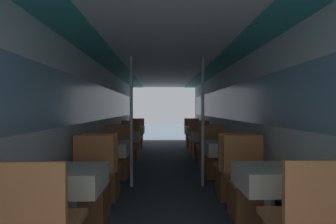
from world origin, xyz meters
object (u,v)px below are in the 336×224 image
at_px(dining_table_left_3, 134,131).
at_px(chair_right_far_1, 216,161).
at_px(dining_table_right_2, 205,137).
at_px(chair_right_far_3, 192,138).
at_px(dining_table_left_2, 126,138).
at_px(chair_right_far_2, 201,147).
at_px(support_pole_right_1, 203,122).
at_px(chair_left_far_2, 129,147).
at_px(chair_right_near_3, 197,143).
at_px(chair_right_near_1, 233,177).
at_px(chair_right_far_0, 249,193).
at_px(chair_left_far_3, 136,139).
at_px(dining_table_right_1, 223,150).
at_px(chair_left_near_2, 122,155).
at_px(support_pole_left_1, 131,122).
at_px(chair_left_far_1, 117,161).
at_px(chair_right_near_2, 209,155).
at_px(chair_left_near_1, 103,178).
at_px(dining_table_right_3, 195,131).
at_px(chair_left_far_0, 89,194).
at_px(dining_table_left_1, 111,150).
at_px(dining_table_left_0, 71,182).
at_px(chair_left_near_3, 132,143).

relative_size(dining_table_left_3, chair_right_far_1, 0.77).
height_order(dining_table_right_2, chair_right_far_3, chair_right_far_3).
xyz_separation_m(dining_table_left_2, chair_right_far_3, (1.80, 2.39, -0.29)).
height_order(dining_table_right_2, chair_right_far_2, chair_right_far_2).
bearing_deg(support_pole_right_1, chair_left_far_2, 121.54).
xyz_separation_m(chair_right_near_3, chair_right_far_3, (0.00, 1.16, 0.00)).
bearing_deg(chair_right_near_1, chair_right_far_0, -90.00).
relative_size(chair_left_far_3, dining_table_right_1, 1.30).
height_order(support_pole_right_1, chair_right_far_3, support_pole_right_1).
relative_size(chair_left_near_2, chair_right_far_0, 1.00).
bearing_deg(chair_left_near_2, chair_right_far_0, -54.01).
bearing_deg(support_pole_left_1, chair_right_near_3, 64.31).
xyz_separation_m(chair_left_far_1, chair_left_far_3, (0.00, 3.63, 0.00)).
bearing_deg(chair_right_near_2, dining_table_left_3, 126.90).
relative_size(chair_left_near_1, dining_table_left_3, 1.30).
height_order(chair_right_far_1, dining_table_right_3, chair_right_far_1).
bearing_deg(chair_left_near_1, chair_left_near_2, 90.00).
relative_size(chair_left_near_2, chair_left_far_3, 1.00).
bearing_deg(dining_table_right_2, chair_left_far_0, -120.48).
bearing_deg(chair_right_far_0, chair_left_far_1, -45.29).
bearing_deg(chair_right_far_0, chair_left_near_1, -20.14).
bearing_deg(chair_right_far_0, chair_left_near_2, -54.01).
relative_size(chair_left_far_0, chair_right_far_0, 1.00).
distance_m(chair_right_near_1, chair_right_near_3, 3.63).
bearing_deg(chair_right_far_3, chair_right_near_3, 90.00).
relative_size(chair_left_far_3, chair_right_near_2, 1.00).
relative_size(chair_left_far_2, dining_table_right_2, 1.30).
bearing_deg(chair_right_far_1, chair_left_far_2, -45.29).
bearing_deg(chair_right_far_0, dining_table_right_3, -90.00).
relative_size(dining_table_left_1, chair_left_near_2, 0.77).
distance_m(support_pole_left_1, dining_table_left_2, 1.90).
bearing_deg(chair_left_near_2, support_pole_right_1, -40.11).
xyz_separation_m(dining_table_left_0, chair_left_far_0, (0.00, 0.58, -0.29)).
height_order(chair_left_far_3, dining_table_right_3, chair_left_far_3).
xyz_separation_m(chair_left_far_1, chair_right_near_3, (1.80, 2.47, 0.00)).
height_order(chair_left_far_3, chair_right_far_1, same).
relative_size(dining_table_left_0, chair_left_far_2, 0.77).
height_order(chair_left_near_3, chair_right_far_1, same).
bearing_deg(chair_left_far_0, dining_table_left_1, -90.00).
bearing_deg(chair_right_far_1, dining_table_left_0, 53.10).
xyz_separation_m(chair_left_far_0, dining_table_right_1, (1.80, 1.24, 0.29)).
bearing_deg(chair_right_far_2, chair_left_far_2, 0.00).
height_order(chair_left_far_2, support_pole_right_1, support_pole_right_1).
bearing_deg(dining_table_left_2, dining_table_left_1, -90.00).
relative_size(chair_left_far_2, chair_right_near_1, 1.00).
xyz_separation_m(chair_right_near_2, chair_right_far_2, (0.00, 1.16, 0.00)).
bearing_deg(dining_table_right_3, chair_left_near_2, -126.90).
xyz_separation_m(chair_right_near_1, chair_right_far_3, (0.00, 4.78, 0.00)).
height_order(dining_table_left_1, chair_right_far_3, chair_right_far_3).
distance_m(dining_table_left_0, chair_right_far_1, 3.01).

